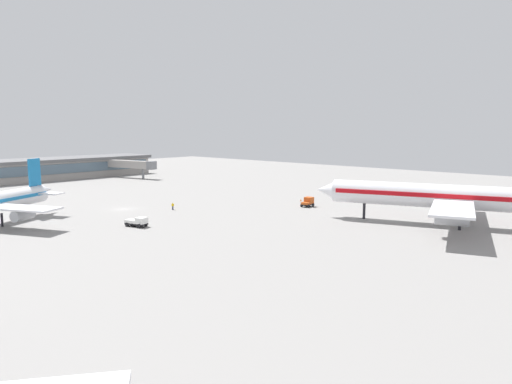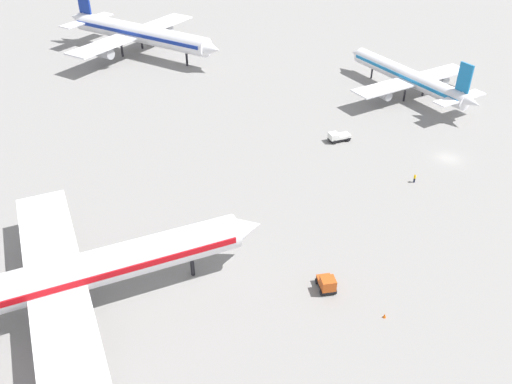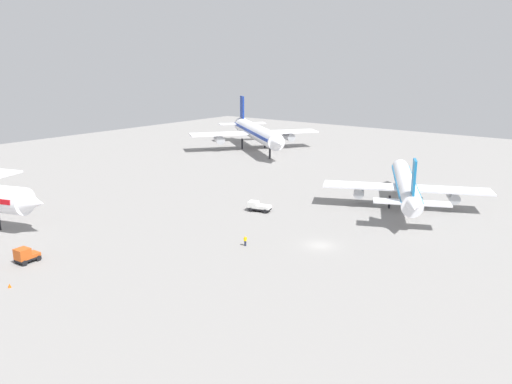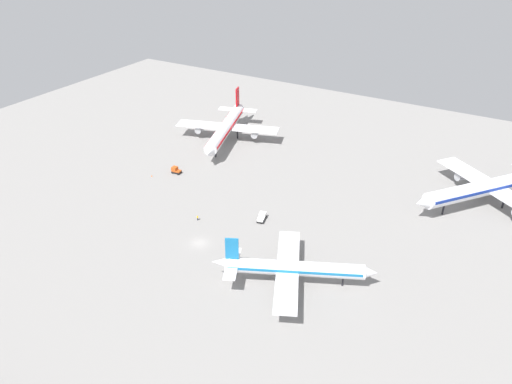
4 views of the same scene
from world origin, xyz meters
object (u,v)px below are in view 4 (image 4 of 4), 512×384
at_px(pushback_tractor, 262,217).
at_px(safety_cone_near_gate, 152,176).
at_px(ground_crew_worker, 198,218).
at_px(baggage_tug, 176,170).
at_px(airplane_at_gate, 226,127).
at_px(airplane_taxiing, 293,268).
at_px(airplane_distant, 489,187).

relative_size(pushback_tractor, safety_cone_near_gate, 7.91).
relative_size(ground_crew_worker, safety_cone_near_gate, 2.78).
xyz_separation_m(baggage_tug, safety_cone_near_gate, (-5.61, -6.34, -0.86)).
bearing_deg(airplane_at_gate, safety_cone_near_gate, -26.13).
distance_m(pushback_tractor, safety_cone_near_gate, 47.30).
relative_size(airplane_taxiing, airplane_distant, 0.83).
xyz_separation_m(airplane_at_gate, pushback_tractor, (41.67, -44.06, -4.76)).
height_order(airplane_at_gate, ground_crew_worker, airplane_at_gate).
bearing_deg(airplane_at_gate, ground_crew_worker, 6.66).
height_order(airplane_distant, pushback_tractor, airplane_distant).
xyz_separation_m(airplane_at_gate, ground_crew_worker, (25.19, -54.05, -4.89)).
distance_m(baggage_tug, ground_crew_worker, 32.71).
bearing_deg(pushback_tractor, airplane_distant, -67.25).
distance_m(airplane_distant, ground_crew_worker, 90.79).
xyz_separation_m(airplane_at_gate, baggage_tug, (0.22, -32.93, -4.58)).
height_order(airplane_at_gate, pushback_tractor, airplane_at_gate).
bearing_deg(airplane_distant, pushback_tractor, -14.41).
bearing_deg(baggage_tug, ground_crew_worker, 134.94).
xyz_separation_m(pushback_tractor, safety_cone_near_gate, (-47.05, 4.78, -0.67)).
xyz_separation_m(airplane_taxiing, pushback_tractor, (-21.06, 21.42, -3.56)).
xyz_separation_m(airplane_distant, baggage_tug, (-97.75, -32.90, -4.90)).
distance_m(airplane_at_gate, safety_cone_near_gate, 40.02).
height_order(airplane_distant, safety_cone_near_gate, airplane_distant).
height_order(airplane_distant, ground_crew_worker, airplane_distant).
bearing_deg(safety_cone_near_gate, baggage_tug, 48.53).
xyz_separation_m(airplane_at_gate, safety_cone_near_gate, (-5.39, -39.28, -5.43)).
bearing_deg(safety_cone_near_gate, ground_crew_worker, -25.79).
bearing_deg(baggage_tug, airplane_at_gate, -94.46).
xyz_separation_m(airplane_distant, safety_cone_near_gate, (-103.36, -39.25, -5.76)).
bearing_deg(safety_cone_near_gate, airplane_distant, 20.79).
height_order(pushback_tractor, baggage_tug, baggage_tug).
xyz_separation_m(airplane_at_gate, airplane_distant, (97.97, -0.03, 0.33)).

